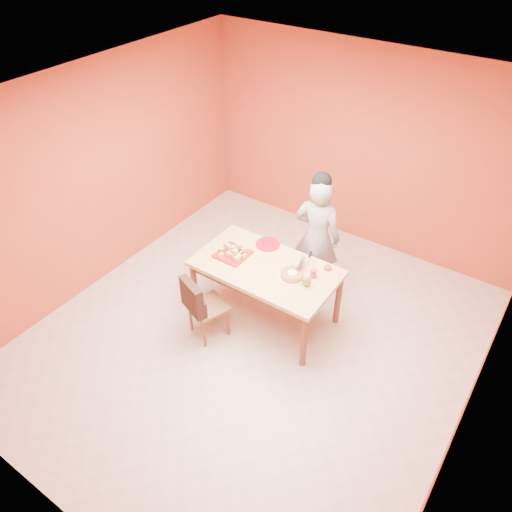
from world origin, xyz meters
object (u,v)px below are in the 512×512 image
Objects in this scene: dining_chair at (207,306)px; sponge_cake at (292,275)px; checker_tin at (328,268)px; magenta_glass at (313,273)px; red_dinner_plate at (268,244)px; dining_table at (266,273)px; pastry_platter at (233,254)px; person at (317,237)px; egg_ornament at (307,281)px.

sponge_cake is at bearing 60.68° from dining_chair.
magenta_glass is at bearing -107.40° from checker_tin.
dining_chair is 1.00m from sponge_cake.
dining_chair is 1.22m from magenta_glass.
red_dinner_plate is 1.14× the size of sponge_cake.
magenta_glass reaches higher than dining_table.
checker_tin is at bearing 72.60° from magenta_glass.
sponge_cake is 0.23m from magenta_glass.
pastry_platter is at bearing -169.44° from magenta_glass.
pastry_platter is (-0.63, -0.83, -0.01)m from person.
magenta_glass is at bearing 106.85° from person.
dining_chair reaches higher than checker_tin.
dining_chair is 0.54× the size of person.
pastry_platter is (-0.43, -0.04, 0.10)m from dining_table.
person is 0.72m from magenta_glass.
magenta_glass is 0.22m from checker_tin.
dining_table is at bearing -149.20° from checker_tin.
dining_chair is 2.39× the size of pastry_platter.
magenta_glass is at bearing 92.26° from egg_ornament.
egg_ornament reaches higher than checker_tin.
sponge_cake is at bearing 2.83° from pastry_platter.
egg_ornament is (0.19, -0.02, 0.02)m from sponge_cake.
egg_ornament reaches higher than pastry_platter.
dining_table is at bearing 179.96° from sponge_cake.
dining_chair is at bearing -121.90° from dining_table.
dining_table is 0.44m from pastry_platter.
red_dinner_plate is (0.17, 0.95, 0.34)m from dining_chair.
red_dinner_plate is 0.82m from egg_ornament.
pastry_platter reaches higher than dining_table.
red_dinner_plate is at bearing 38.15° from person.
red_dinner_plate is (-0.41, -0.44, -0.01)m from person.
person is 4.47× the size of pastry_platter.
person is 0.60m from red_dinner_plate.
person is (0.58, 1.39, 0.35)m from dining_chair.
red_dinner_plate is 0.76m from magenta_glass.
dining_chair is 1.40m from checker_tin.
magenta_glass reaches higher than pastry_platter.
egg_ornament reaches higher than magenta_glass.
red_dinner_plate is at bearing 59.94° from pastry_platter.
red_dinner_plate is 3.20× the size of checker_tin.
dining_table is at bearing -165.08° from magenta_glass.
egg_ornament is at bearing -87.33° from magenta_glass.
sponge_cake is at bearing -142.90° from magenta_glass.
pastry_platter is 0.96m from egg_ornament.
sponge_cake is (0.34, -0.00, 0.13)m from dining_table.
egg_ornament is at bearing -6.58° from sponge_cake.
egg_ornament is at bearing 53.17° from dining_chair.
egg_ornament is (0.73, -0.37, 0.05)m from red_dinner_plate.
sponge_cake is 0.43m from checker_tin.
pastry_platter is 0.97m from magenta_glass.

